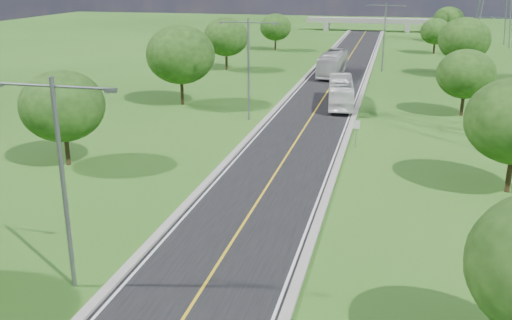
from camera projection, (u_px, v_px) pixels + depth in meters
The scene contains 19 objects.
ground at pixel (327, 93), 69.97m from camera, with size 260.00×260.00×0.00m, color #255117.
road at pixel (332, 84), 75.49m from camera, with size 8.00×150.00×0.06m, color black.
curb_left at pixel (301, 82), 76.43m from camera, with size 0.50×150.00×0.22m, color gray.
curb_right at pixel (365, 85), 74.50m from camera, with size 0.50×150.00×0.22m, color gray.
speed_limit_sign at pixel (356, 129), 47.99m from camera, with size 0.55×0.09×2.40m.
overpass at pixel (367, 21), 142.97m from camera, with size 30.00×3.00×3.20m.
streetlight_near_left at pixel (61, 168), 25.21m from camera, with size 5.90×0.25×10.00m.
streetlight_mid_left at pixel (249, 61), 55.64m from camera, with size 5.90×0.25×10.00m.
streetlight_far_right at pixel (384, 31), 83.34m from camera, with size 5.90×0.25×10.00m.
tree_lb at pixel (62, 106), 42.64m from camera, with size 6.30×6.30×7.33m.
tree_lc at pixel (181, 55), 62.41m from camera, with size 7.56×7.56×8.79m.
tree_ld at pixel (226, 37), 85.18m from camera, with size 6.72×6.72×7.82m.
tree_le at pixel (276, 27), 106.93m from camera, with size 5.88×5.88×6.84m.
tree_rc at pixel (466, 74), 57.83m from camera, with size 5.88×5.88×6.84m.
tree_rd at pixel (464, 39), 79.21m from camera, with size 7.14×7.14×8.30m.
tree_re at pixel (436, 31), 102.29m from camera, with size 5.46×5.46×6.35m.
tree_rf at pixel (448, 20), 119.74m from camera, with size 6.30×6.30×7.33m.
bus_outbound at pixel (341, 92), 62.90m from camera, with size 2.55×10.91×3.04m, color white.
bus_inbound at pixel (333, 64), 81.41m from camera, with size 2.80×11.98×3.34m, color beige.
Camera 1 is at (8.07, -9.08, 14.19)m, focal length 40.00 mm.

